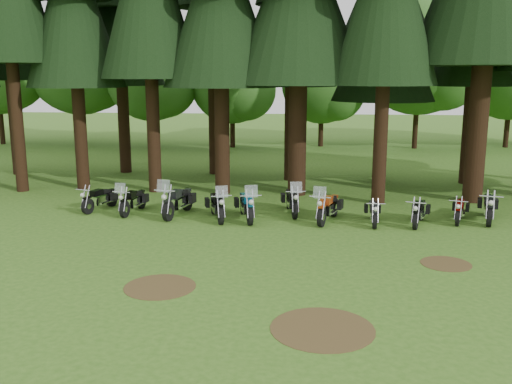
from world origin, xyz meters
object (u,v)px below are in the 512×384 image
(motorcycle_0, at_px, (100,199))
(motorcycle_10, at_px, (489,208))
(motorcycle_9, at_px, (460,210))
(motorcycle_4, at_px, (246,206))
(motorcycle_2, at_px, (178,202))
(motorcycle_7, at_px, (373,213))
(motorcycle_8, at_px, (419,213))
(motorcycle_1, at_px, (133,201))
(motorcycle_6, at_px, (328,208))
(motorcycle_5, at_px, (292,201))
(motorcycle_3, at_px, (217,206))

(motorcycle_0, xyz_separation_m, motorcycle_10, (14.51, -0.23, 0.06))
(motorcycle_0, height_order, motorcycle_9, motorcycle_0)
(motorcycle_4, height_order, motorcycle_10, motorcycle_4)
(motorcycle_2, distance_m, motorcycle_7, 7.16)
(motorcycle_7, xyz_separation_m, motorcycle_8, (1.58, 0.07, 0.02))
(motorcycle_7, xyz_separation_m, motorcycle_9, (3.11, 0.63, -0.00))
(motorcycle_0, relative_size, motorcycle_1, 0.92)
(motorcycle_0, distance_m, motorcycle_6, 8.81)
(motorcycle_6, bearing_deg, motorcycle_0, -168.22)
(motorcycle_6, bearing_deg, motorcycle_9, 22.88)
(motorcycle_2, bearing_deg, motorcycle_1, -176.45)
(motorcycle_5, xyz_separation_m, motorcycle_7, (2.92, -1.16, -0.08))
(motorcycle_10, bearing_deg, motorcycle_7, -155.24)
(motorcycle_5, xyz_separation_m, motorcycle_6, (1.33, -0.99, 0.01))
(motorcycle_2, height_order, motorcycle_6, motorcycle_2)
(motorcycle_2, height_order, motorcycle_4, motorcycle_2)
(motorcycle_8, height_order, motorcycle_10, motorcycle_10)
(motorcycle_0, xyz_separation_m, motorcycle_3, (4.75, -0.94, 0.06))
(motorcycle_0, distance_m, motorcycle_4, 5.90)
(motorcycle_1, relative_size, motorcycle_10, 0.93)
(motorcycle_5, bearing_deg, motorcycle_4, -157.15)
(motorcycle_4, bearing_deg, motorcycle_3, 167.10)
(motorcycle_1, relative_size, motorcycle_3, 0.95)
(motorcycle_6, distance_m, motorcycle_8, 3.17)
(motorcycle_7, bearing_deg, motorcycle_2, 178.27)
(motorcycle_0, bearing_deg, motorcycle_10, 17.08)
(motorcycle_7, bearing_deg, motorcycle_9, 13.35)
(motorcycle_9, bearing_deg, motorcycle_8, -141.61)
(motorcycle_1, relative_size, motorcycle_7, 1.11)
(motorcycle_1, bearing_deg, motorcycle_0, 174.37)
(motorcycle_2, relative_size, motorcycle_9, 1.33)
(motorcycle_4, relative_size, motorcycle_5, 1.03)
(motorcycle_9, bearing_deg, motorcycle_5, -166.77)
(motorcycle_0, distance_m, motorcycle_9, 13.47)
(motorcycle_3, height_order, motorcycle_6, motorcycle_6)
(motorcycle_4, bearing_deg, motorcycle_2, 157.52)
(motorcycle_3, height_order, motorcycle_10, motorcycle_3)
(motorcycle_3, distance_m, motorcycle_9, 8.73)
(motorcycle_2, bearing_deg, motorcycle_7, 7.24)
(motorcycle_7, xyz_separation_m, motorcycle_10, (4.15, 0.79, 0.08))
(motorcycle_4, distance_m, motorcycle_9, 7.65)
(motorcycle_0, bearing_deg, motorcycle_2, 8.05)
(motorcycle_5, xyz_separation_m, motorcycle_9, (6.03, -0.53, -0.08))
(motorcycle_2, relative_size, motorcycle_10, 1.08)
(motorcycle_5, bearing_deg, motorcycle_1, 174.64)
(motorcycle_4, bearing_deg, motorcycle_7, -16.79)
(motorcycle_8, bearing_deg, motorcycle_10, 33.65)
(motorcycle_6, bearing_deg, motorcycle_1, -166.73)
(motorcycle_8, distance_m, motorcycle_9, 1.63)
(motorcycle_3, relative_size, motorcycle_9, 1.20)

